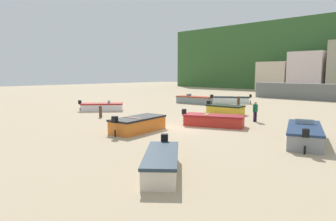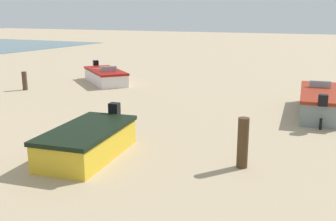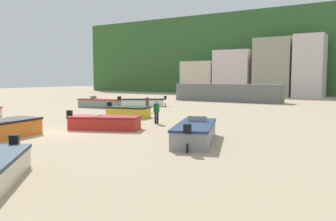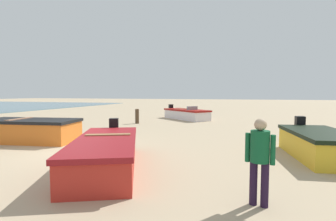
{
  "view_description": "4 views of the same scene",
  "coord_description": "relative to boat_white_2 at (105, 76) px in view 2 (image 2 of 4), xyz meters",
  "views": [
    {
      "loc": [
        14.02,
        -15.69,
        3.89
      ],
      "look_at": [
        -4.94,
        4.1,
        0.41
      ],
      "focal_mm": 31.65,
      "sensor_mm": 36.0,
      "label": 1
    },
    {
      "loc": [
        7.33,
        14.84,
        3.98
      ],
      "look_at": [
        -4.74,
        9.11,
        0.7
      ],
      "focal_mm": 41.89,
      "sensor_mm": 36.0,
      "label": 2
    },
    {
      "loc": [
        16.16,
        -14.0,
        3.22
      ],
      "look_at": [
        0.73,
        11.03,
        0.42
      ],
      "focal_mm": 37.28,
      "sensor_mm": 36.0,
      "label": 3
    },
    {
      "loc": [
        7.62,
        5.74,
        2.08
      ],
      "look_at": [
        -6.49,
        1.61,
        1.06
      ],
      "focal_mm": 26.77,
      "sensor_mm": 36.0,
      "label": 4
    }
  ],
  "objects": [
    {
      "name": "boat_white_2",
      "position": [
        0.0,
        0.0,
        0.0
      ],
      "size": [
        3.96,
        4.25,
        1.11
      ],
      "rotation": [
        0.0,
        0.0,
        5.58
      ],
      "color": "white",
      "rests_on": "ground"
    },
    {
      "name": "boat_grey_3",
      "position": [
        2.44,
        12.19,
        0.08
      ],
      "size": [
        5.1,
        2.03,
        1.27
      ],
      "rotation": [
        0.0,
        0.0,
        1.68
      ],
      "color": "gray",
      "rests_on": "ground"
    },
    {
      "name": "boat_yellow_4",
      "position": [
        10.63,
        6.65,
        0.03
      ],
      "size": [
        3.73,
        2.12,
        1.19
      ],
      "rotation": [
        0.0,
        0.0,
        4.85
      ],
      "color": "gold",
      "rests_on": "ground"
    },
    {
      "name": "mooring_post_near_water",
      "position": [
        9.56,
        10.87,
        0.27
      ],
      "size": [
        0.29,
        0.29,
        1.37
      ],
      "primitive_type": "cylinder",
      "color": "#493320",
      "rests_on": "ground"
    },
    {
      "name": "mooring_post_mid_beach",
      "position": [
        3.74,
        -2.65,
        0.09
      ],
      "size": [
        0.26,
        0.26,
        1.0
      ],
      "primitive_type": "cylinder",
      "color": "#4A3826",
      "rests_on": "ground"
    }
  ]
}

